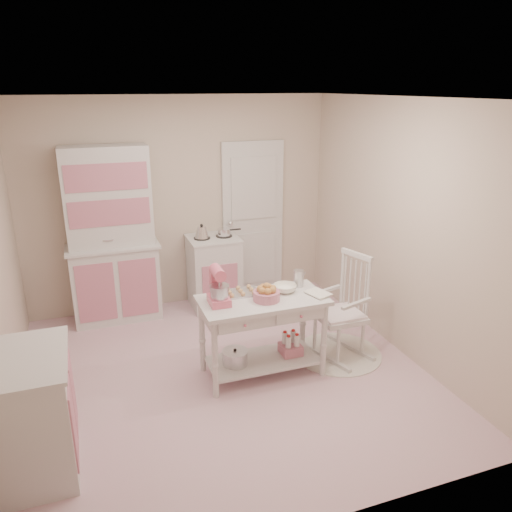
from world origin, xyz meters
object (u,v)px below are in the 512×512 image
Objects in this scene: stand_mixer at (219,287)px; bread_basket at (267,296)px; base_cabinet at (35,414)px; rocking_chair at (340,307)px; work_table at (262,336)px; stove at (214,272)px; hutch at (111,236)px.

stand_mixer reaches higher than bread_basket.
rocking_chair reaches higher than base_cabinet.
stand_mixer is at bearing 177.27° from work_table.
rocking_chair reaches higher than stove.
stove is at bearing 50.06° from base_cabinet.
work_table is (0.02, -1.70, -0.06)m from stove.
hutch reaches higher than base_cabinet.
stove is at bearing 90.72° from work_table.
hutch reaches higher than rocking_chair.
stand_mixer is (0.80, -1.73, -0.07)m from hutch.
work_table is (-0.88, -0.07, -0.15)m from rocking_chair.
stand_mixer is (-0.42, 0.02, 0.57)m from work_table.
work_table is (1.22, -1.75, -0.64)m from hutch.
stove is 3.06m from base_cabinet.
stand_mixer is (-0.40, -1.68, 0.51)m from stove.
work_table is 0.45m from bread_basket.
hutch is at bearing 72.28° from base_cabinet.
bread_basket is (0.44, -0.07, -0.12)m from stand_mixer.
rocking_chair is (2.10, -1.69, -0.49)m from hutch.
base_cabinet is (-1.97, -2.35, 0.00)m from stove.
stand_mixer is at bearing -103.32° from stove.
work_table is at bearing -1.53° from stand_mixer.
base_cabinet is (-0.77, -2.40, -0.58)m from hutch.
stand_mixer is at bearing 22.96° from base_cabinet.
rocking_chair is at bearing -61.27° from stove.
hutch is 2.58m from base_cabinet.
hutch is 2.26× the size of stove.
stove reaches higher than work_table.
stand_mixer is at bearing 170.96° from bread_basket.
rocking_chair is 3.24× the size of stand_mixer.
stand_mixer reaches higher than base_cabinet.
stand_mixer is at bearing -65.19° from hutch.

